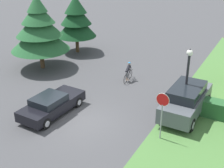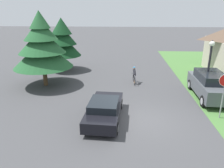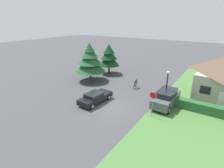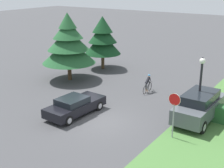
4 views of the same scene
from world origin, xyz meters
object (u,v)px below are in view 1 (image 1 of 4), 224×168
cyclist (128,72)px  stop_sign (162,107)px  street_lamp (188,72)px  conifer_tall_near (39,29)px  parked_suv_right (186,100)px  conifer_tall_far (76,19)px  sedan_left_lane (52,104)px

cyclist → stop_sign: size_ratio=0.63×
street_lamp → conifer_tall_near: bearing=172.3°
cyclist → parked_suv_right: bearing=-123.3°
parked_suv_right → conifer_tall_far: conifer_tall_far is taller
sedan_left_lane → parked_suv_right: (7.16, 3.79, 0.32)m
cyclist → street_lamp: bearing=-121.8°
parked_suv_right → stop_sign: (-0.44, -3.16, 0.94)m
parked_suv_right → conifer_tall_far: 14.25m
sedan_left_lane → conifer_tall_near: conifer_tall_near is taller
sedan_left_lane → street_lamp: size_ratio=1.09×
conifer_tall_near → parked_suv_right: bearing=-8.7°
stop_sign → street_lamp: 3.51m
street_lamp → parked_suv_right: bearing=-57.7°
cyclist → parked_suv_right: size_ratio=0.34×
cyclist → street_lamp: street_lamp is taller
street_lamp → conifer_tall_near: size_ratio=0.68×
sedan_left_lane → parked_suv_right: bearing=-59.0°
street_lamp → conifer_tall_near: 12.62m
cyclist → conifer_tall_far: size_ratio=0.32×
conifer_tall_far → conifer_tall_near: bearing=-93.3°
parked_suv_right → conifer_tall_near: conifer_tall_near is taller
street_lamp → sedan_left_lane: bearing=-149.9°
conifer_tall_far → sedan_left_lane: bearing=-63.6°
sedan_left_lane → conifer_tall_near: (-5.50, 5.73, 2.65)m
street_lamp → conifer_tall_far: (-12.21, 6.45, 0.47)m
parked_suv_right → conifer_tall_near: size_ratio=0.83×
stop_sign → street_lamp: (0.28, 3.41, 0.78)m
street_lamp → conifer_tall_far: 13.82m
sedan_left_lane → cyclist: 6.95m
sedan_left_lane → conifer_tall_near: size_ratio=0.75×
conifer_tall_near → stop_sign: bearing=-22.6°
sedan_left_lane → conifer_tall_far: size_ratio=0.85×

